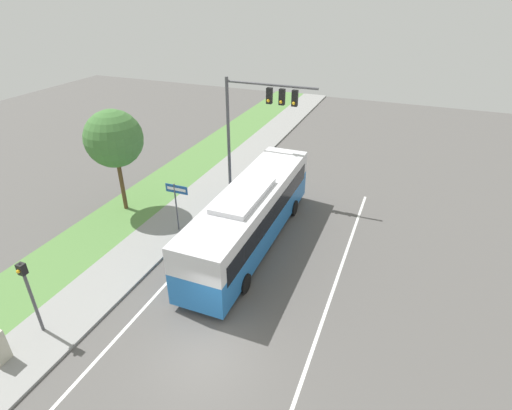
{
  "coord_description": "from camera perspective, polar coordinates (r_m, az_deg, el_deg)",
  "views": [
    {
      "loc": [
        5.52,
        -8.77,
        12.01
      ],
      "look_at": [
        -1.38,
        8.44,
        1.74
      ],
      "focal_mm": 28.0,
      "sensor_mm": 36.0,
      "label": 1
    }
  ],
  "objects": [
    {
      "name": "bus",
      "position": [
        20.29,
        -0.72,
        -1.08
      ],
      "size": [
        2.66,
        11.83,
        3.4
      ],
      "color": "#236BB7",
      "rests_on": "ground_plane"
    },
    {
      "name": "lane_divider_far",
      "position": [
        14.99,
        6.23,
        -24.47
      ],
      "size": [
        0.14,
        30.0,
        0.01
      ],
      "color": "silver",
      "rests_on": "ground_plane"
    },
    {
      "name": "pedestrian_signal",
      "position": [
        17.15,
        -29.75,
        -10.23
      ],
      "size": [
        0.28,
        0.34,
        3.33
      ],
      "color": "#4C4C51",
      "rests_on": "ground_plane"
    },
    {
      "name": "ground_plane",
      "position": [
        15.86,
        -7.19,
        -20.53
      ],
      "size": [
        80.0,
        80.0,
        0.0
      ],
      "primitive_type": "plane",
      "color": "#565451"
    },
    {
      "name": "roadside_tree",
      "position": [
        23.78,
        -19.65,
        8.89
      ],
      "size": [
        3.24,
        3.24,
        6.03
      ],
      "color": "brown",
      "rests_on": "grass_verge"
    },
    {
      "name": "sidewalk",
      "position": [
        18.9,
        -24.47,
        -13.44
      ],
      "size": [
        2.8,
        80.0,
        0.12
      ],
      "color": "gray",
      "rests_on": "ground_plane"
    },
    {
      "name": "lane_divider_near",
      "position": [
        17.44,
        -18.1,
        -16.35
      ],
      "size": [
        0.14,
        30.0,
        0.01
      ],
      "color": "silver",
      "rests_on": "ground_plane"
    },
    {
      "name": "grass_verge",
      "position": [
        21.04,
        -30.76,
        -10.47
      ],
      "size": [
        3.6,
        80.0,
        0.1
      ],
      "color": "#568442",
      "rests_on": "ground_plane"
    },
    {
      "name": "signal_gantry",
      "position": [
        24.33,
        -0.12,
        12.94
      ],
      "size": [
        5.63,
        0.41,
        7.28
      ],
      "color": "#4C4C51",
      "rests_on": "ground_plane"
    },
    {
      "name": "street_sign",
      "position": [
        21.56,
        -11.29,
        0.9
      ],
      "size": [
        1.3,
        0.08,
        2.92
      ],
      "color": "#4C4C51",
      "rests_on": "ground_plane"
    }
  ]
}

